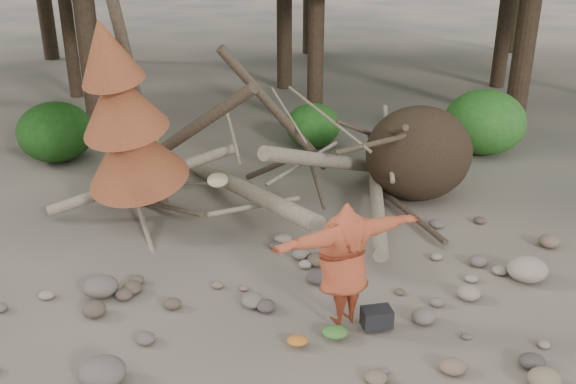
{
  "coord_description": "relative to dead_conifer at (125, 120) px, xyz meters",
  "views": [
    {
      "loc": [
        -0.99,
        -7.93,
        5.41
      ],
      "look_at": [
        -0.3,
        1.5,
        1.4
      ],
      "focal_mm": 40.0,
      "sensor_mm": 36.0,
      "label": 1
    }
  ],
  "objects": [
    {
      "name": "dead_conifer",
      "position": [
        0.0,
        0.0,
        0.0
      ],
      "size": [
        2.06,
        2.16,
        4.35
      ],
      "color": "#4C3F30",
      "rests_on": "ground"
    },
    {
      "name": "ground",
      "position": [
        3.12,
        -3.37,
        -2.11
      ],
      "size": [
        120.0,
        120.0,
        0.0
      ],
      "primitive_type": "plane",
      "color": "#514C44",
      "rests_on": "ground"
    },
    {
      "name": "cloth_green",
      "position": [
        3.32,
        -3.9,
        -2.04
      ],
      "size": [
        0.37,
        0.31,
        0.14
      ],
      "primitive_type": "ellipsoid",
      "color": "#3D6F2C",
      "rests_on": "ground"
    },
    {
      "name": "boulder_front_left",
      "position": [
        0.27,
        -4.61,
        -1.93
      ],
      "size": [
        0.6,
        0.54,
        0.36
      ],
      "primitive_type": "ellipsoid",
      "color": "#615951",
      "rests_on": "ground"
    },
    {
      "name": "boulder_front_right",
      "position": [
        5.79,
        -5.08,
        -1.99
      ],
      "size": [
        0.42,
        0.38,
        0.25
      ],
      "primitive_type": "ellipsoid",
      "color": "#856E53",
      "rests_on": "ground"
    },
    {
      "name": "bush_mid",
      "position": [
        3.92,
        4.43,
        -1.55
      ],
      "size": [
        1.4,
        1.4,
        1.12
      ],
      "primitive_type": "ellipsoid",
      "color": "#25601B",
      "rests_on": "ground"
    },
    {
      "name": "cloth_orange",
      "position": [
        2.78,
        -4.04,
        -2.06
      ],
      "size": [
        0.29,
        0.24,
        0.11
      ],
      "primitive_type": "ellipsoid",
      "color": "#B9651F",
      "rests_on": "ground"
    },
    {
      "name": "boulder_mid_right",
      "position": [
        6.66,
        -2.53,
        -1.92
      ],
      "size": [
        0.65,
        0.59,
        0.39
      ],
      "primitive_type": "ellipsoid",
      "color": "gray",
      "rests_on": "ground"
    },
    {
      "name": "boulder_mid_left",
      "position": [
        -0.16,
        -2.5,
        -1.95
      ],
      "size": [
        0.54,
        0.49,
        0.33
      ],
      "primitive_type": "ellipsoid",
      "color": "#605850",
      "rests_on": "ground"
    },
    {
      "name": "backpack",
      "position": [
        3.94,
        -3.71,
        -1.97
      ],
      "size": [
        0.45,
        0.33,
        0.28
      ],
      "primitive_type": "cube",
      "rotation": [
        0.0,
        0.0,
        0.13
      ],
      "color": "black",
      "rests_on": "ground"
    },
    {
      "name": "frisbee_thrower",
      "position": [
        3.46,
        -3.57,
        -1.1
      ],
      "size": [
        3.08,
        1.43,
        2.11
      ],
      "color": "#A54225",
      "rests_on": "ground"
    },
    {
      "name": "deadfall_pile",
      "position": [
        5.13,
        0.87,
        -1.16
      ],
      "size": [
        8.55,
        5.24,
        3.3
      ],
      "color": "#332619",
      "rests_on": "ground"
    },
    {
      "name": "bush_left",
      "position": [
        -2.38,
        3.83,
        -1.39
      ],
      "size": [
        1.8,
        1.8,
        1.44
      ],
      "primitive_type": "ellipsoid",
      "color": "#1B4C14",
      "rests_on": "ground"
    },
    {
      "name": "bush_right",
      "position": [
        8.12,
        3.63,
        -1.31
      ],
      "size": [
        2.0,
        2.0,
        1.6
      ],
      "primitive_type": "ellipsoid",
      "color": "#2E7223",
      "rests_on": "ground"
    }
  ]
}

